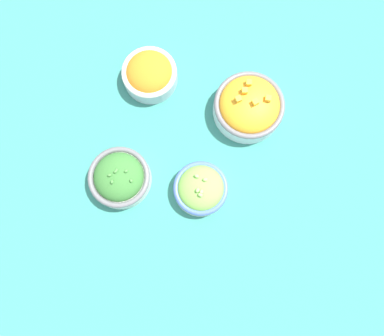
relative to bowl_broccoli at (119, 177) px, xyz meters
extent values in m
plane|color=#337F75|center=(-0.07, 0.14, -0.03)|extent=(3.00, 3.00, 0.00)
cylinder|color=silver|center=(0.00, 0.00, -0.01)|extent=(0.13, 0.13, 0.03)
torus|color=slate|center=(0.00, 0.00, 0.01)|extent=(0.13, 0.13, 0.01)
ellipsoid|color=#387533|center=(0.00, 0.00, 0.01)|extent=(0.11, 0.11, 0.06)
ellipsoid|color=#47893D|center=(-0.01, 0.00, 0.04)|extent=(0.01, 0.01, 0.01)
ellipsoid|color=#47893D|center=(0.02, 0.00, 0.04)|extent=(0.01, 0.01, 0.01)
ellipsoid|color=#47893D|center=(-0.01, 0.00, 0.04)|extent=(0.01, 0.01, 0.01)
ellipsoid|color=#47893D|center=(-0.01, 0.02, 0.04)|extent=(0.01, 0.01, 0.01)
ellipsoid|color=#47893D|center=(0.01, -0.01, 0.04)|extent=(0.01, 0.01, 0.01)
ellipsoid|color=#47893D|center=(0.00, 0.03, 0.03)|extent=(0.01, 0.01, 0.01)
cylinder|color=silver|center=(-0.24, 0.22, -0.01)|extent=(0.16, 0.16, 0.04)
torus|color=slate|center=(-0.24, 0.22, 0.01)|extent=(0.16, 0.16, 0.01)
ellipsoid|color=orange|center=(-0.24, 0.22, 0.01)|extent=(0.13, 0.13, 0.06)
cube|color=#F4A828|center=(-0.25, 0.25, 0.05)|extent=(0.01, 0.01, 0.01)
cube|color=#F4A828|center=(-0.23, 0.19, 0.05)|extent=(0.02, 0.02, 0.01)
cube|color=#F4A828|center=(-0.25, 0.20, 0.05)|extent=(0.01, 0.01, 0.01)
cube|color=#F4A828|center=(-0.27, 0.20, 0.05)|extent=(0.01, 0.01, 0.01)
cube|color=#F4A828|center=(-0.23, 0.23, 0.05)|extent=(0.02, 0.02, 0.01)
cylinder|color=#B2C1CC|center=(-0.24, -0.02, -0.01)|extent=(0.12, 0.12, 0.04)
torus|color=silver|center=(-0.24, -0.02, 0.01)|extent=(0.12, 0.12, 0.01)
ellipsoid|color=orange|center=(-0.24, -0.02, 0.01)|extent=(0.10, 0.10, 0.05)
cylinder|color=silver|center=(-0.03, 0.17, -0.01)|extent=(0.12, 0.12, 0.03)
torus|color=#4766B7|center=(-0.03, 0.17, 0.00)|extent=(0.12, 0.12, 0.01)
ellipsoid|color=#7ABC4C|center=(-0.03, 0.17, 0.00)|extent=(0.10, 0.10, 0.05)
ellipsoid|color=#99D166|center=(-0.02, 0.18, 0.03)|extent=(0.01, 0.01, 0.01)
ellipsoid|color=#99D166|center=(-0.02, 0.17, 0.03)|extent=(0.01, 0.01, 0.01)
ellipsoid|color=#99D166|center=(-0.01, 0.18, 0.03)|extent=(0.01, 0.01, 0.01)
ellipsoid|color=#99D166|center=(-0.05, 0.16, 0.03)|extent=(0.01, 0.01, 0.01)
ellipsoid|color=#99D166|center=(-0.05, 0.18, 0.03)|extent=(0.01, 0.01, 0.01)
camera|label=1|loc=(0.08, 0.19, 0.79)|focal=35.00mm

